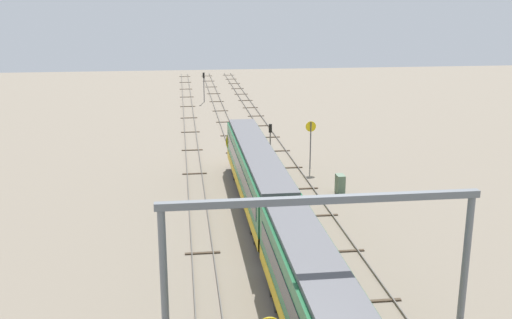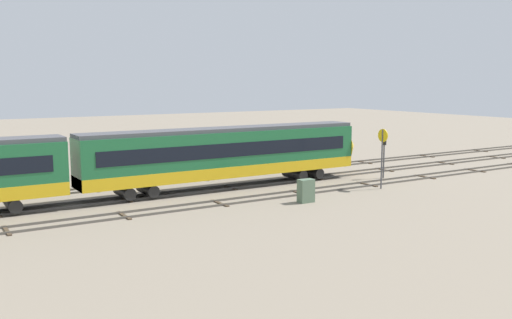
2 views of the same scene
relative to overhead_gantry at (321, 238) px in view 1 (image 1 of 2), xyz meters
name	(u,v)px [view 1 (image 1 of 2)]	position (x,y,z in m)	size (l,w,h in m)	color
ground_plane	(256,204)	(21.71, 0.25, -5.86)	(198.47, 198.47, 0.00)	gray
track_near_foreground	(313,201)	(21.71, -4.66, -5.79)	(182.47, 2.40, 0.16)	#59544C
track_with_train	(256,203)	(21.71, 0.25, -5.78)	(182.47, 2.40, 0.16)	#59544C
track_middle	(198,206)	(21.71, 5.17, -5.78)	(182.47, 2.40, 0.16)	#59544C
overhead_gantry	(321,238)	(0.00, 0.00, 0.00)	(0.40, 15.30, 7.93)	slate
speed_sign_mid_trackside	(311,137)	(31.97, -6.59, -2.58)	(0.14, 1.06, 4.86)	#4C4C51
signal_light_trackside_approach	(270,136)	(35.69, -3.05, -3.26)	(0.31, 0.32, 3.91)	#4C4C51
signal_light_trackside_departure	(204,83)	(73.87, 2.35, -2.66)	(0.31, 0.32, 4.93)	#4C4C51
relay_cabinet	(340,184)	(23.69, -7.51, -5.02)	(1.16, 0.69, 1.68)	#597259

